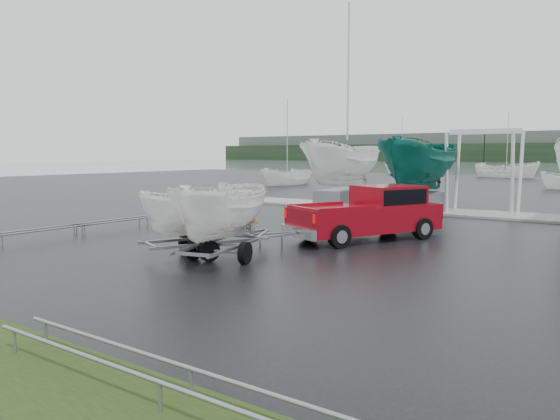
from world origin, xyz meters
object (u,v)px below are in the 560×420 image
(boat_hoist, at_px, (484,160))
(pickup_truck, at_px, (373,212))
(trailer_hitched, at_px, (204,175))
(trailer_parked, at_px, (221,163))

(boat_hoist, bearing_deg, pickup_truck, -95.93)
(pickup_truck, bearing_deg, trailer_hitched, -90.00)
(pickup_truck, xyz_separation_m, boat_hoist, (1.01, 9.72, 1.70))
(trailer_hitched, xyz_separation_m, boat_hoist, (3.58, 15.43, 0.30))
(trailer_parked, relative_size, boat_hoist, 1.21)
(trailer_hitched, bearing_deg, pickup_truck, 90.00)
(pickup_truck, distance_m, trailer_parked, 6.39)
(pickup_truck, relative_size, trailer_parked, 1.17)
(trailer_parked, xyz_separation_m, boat_hoist, (2.73, 15.62, -0.04))
(pickup_truck, relative_size, boat_hoist, 1.42)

